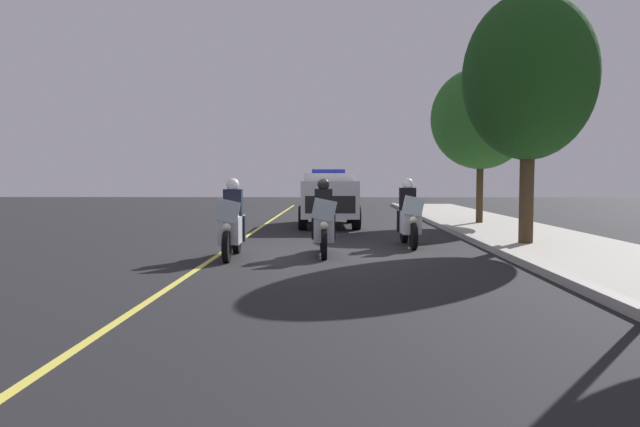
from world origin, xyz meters
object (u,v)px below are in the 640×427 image
(police_motorcycle_lead_right, at_px, (324,224))
(tree_mid_block, at_px, (529,77))
(tree_far_back, at_px, (481,118))
(police_suv, at_px, (328,196))
(police_motorcycle_trailing, at_px, (409,219))
(police_motorcycle_lead_left, at_px, (232,225))

(police_motorcycle_lead_right, relative_size, tree_mid_block, 0.35)
(police_motorcycle_lead_right, relative_size, tree_far_back, 0.38)
(police_suv, xyz_separation_m, tree_far_back, (-0.46, 5.56, 2.85))
(police_motorcycle_trailing, relative_size, police_suv, 0.43)
(police_motorcycle_lead_left, height_order, police_motorcycle_lead_right, same)
(police_motorcycle_trailing, distance_m, tree_mid_block, 4.57)
(police_motorcycle_trailing, relative_size, tree_far_back, 0.38)
(tree_mid_block, bearing_deg, police_motorcycle_lead_left, -72.85)
(police_suv, bearing_deg, police_motorcycle_lead_right, -0.23)
(police_motorcycle_trailing, height_order, tree_mid_block, tree_mid_block)
(police_motorcycle_trailing, xyz_separation_m, tree_mid_block, (0.09, 2.93, 3.52))
(police_motorcycle_lead_right, xyz_separation_m, tree_far_back, (-8.45, 5.60, 3.21))
(police_motorcycle_lead_left, distance_m, police_motorcycle_trailing, 4.68)
(police_motorcycle_trailing, relative_size, tree_mid_block, 0.35)
(police_motorcycle_lead_left, relative_size, police_motorcycle_lead_right, 1.00)
(police_motorcycle_lead_left, height_order, tree_far_back, tree_far_back)
(tree_far_back, bearing_deg, police_suv, -85.30)
(police_motorcycle_lead_left, bearing_deg, police_motorcycle_lead_right, 104.33)
(police_motorcycle_lead_left, bearing_deg, tree_mid_block, 107.15)
(tree_mid_block, height_order, tree_far_back, tree_mid_block)
(police_motorcycle_lead_left, distance_m, tree_mid_block, 8.15)
(tree_mid_block, bearing_deg, police_motorcycle_trailing, -91.68)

